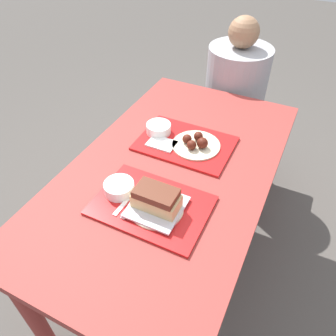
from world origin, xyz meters
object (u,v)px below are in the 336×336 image
object	(u,v)px
brisket_sandwich_plate	(156,202)
wings_plate_far	(196,143)
bowl_coleslaw_far	(159,128)
tray_near	(151,205)
bowl_coleslaw_near	(119,187)
tray_far	(185,143)
person_seated_across	(236,84)

from	to	relation	value
brisket_sandwich_plate	wings_plate_far	size ratio (longest dim) A/B	0.92
bowl_coleslaw_far	wings_plate_far	world-z (taller)	wings_plate_far
tray_near	wings_plate_far	xyz separation A→B (m)	(0.01, 0.39, 0.02)
bowl_coleslaw_near	wings_plate_far	xyz separation A→B (m)	(0.15, 0.39, -0.01)
tray_far	bowl_coleslaw_near	bearing A→B (deg)	-104.30
brisket_sandwich_plate	person_seated_across	world-z (taller)	person_seated_across
brisket_sandwich_plate	tray_far	bearing A→B (deg)	99.18
bowl_coleslaw_near	person_seated_across	distance (m)	1.17
bowl_coleslaw_near	bowl_coleslaw_far	xyz separation A→B (m)	(-0.04, 0.41, 0.00)
wings_plate_far	person_seated_across	size ratio (longest dim) A/B	0.32
brisket_sandwich_plate	bowl_coleslaw_far	world-z (taller)	brisket_sandwich_plate
tray_far	person_seated_across	xyz separation A→B (m)	(0.01, 0.77, -0.06)
bowl_coleslaw_near	wings_plate_far	bearing A→B (deg)	68.55
bowl_coleslaw_near	person_seated_across	xyz separation A→B (m)	(0.12, 1.17, -0.09)
bowl_coleslaw_near	tray_far	bearing A→B (deg)	75.70
tray_far	person_seated_across	size ratio (longest dim) A/B	0.62
tray_far	wings_plate_far	world-z (taller)	wings_plate_far
bowl_coleslaw_near	bowl_coleslaw_far	distance (m)	0.42
tray_near	person_seated_across	distance (m)	1.17
tray_far	wings_plate_far	distance (m)	0.06
bowl_coleslaw_near	bowl_coleslaw_far	size ratio (longest dim) A/B	1.00
person_seated_across	bowl_coleslaw_near	bearing A→B (deg)	-95.66
brisket_sandwich_plate	tray_near	bearing A→B (deg)	158.40
bowl_coleslaw_far	brisket_sandwich_plate	bearing A→B (deg)	-63.64
tray_near	tray_far	size ratio (longest dim) A/B	1.00
bowl_coleslaw_near	brisket_sandwich_plate	xyz separation A→B (m)	(0.17, -0.01, 0.01)
tray_near	brisket_sandwich_plate	world-z (taller)	brisket_sandwich_plate
tray_far	brisket_sandwich_plate	distance (m)	0.42
brisket_sandwich_plate	wings_plate_far	world-z (taller)	brisket_sandwich_plate
tray_near	brisket_sandwich_plate	size ratio (longest dim) A/B	2.12
tray_near	person_seated_across	bearing A→B (deg)	91.18
tray_near	wings_plate_far	distance (m)	0.40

